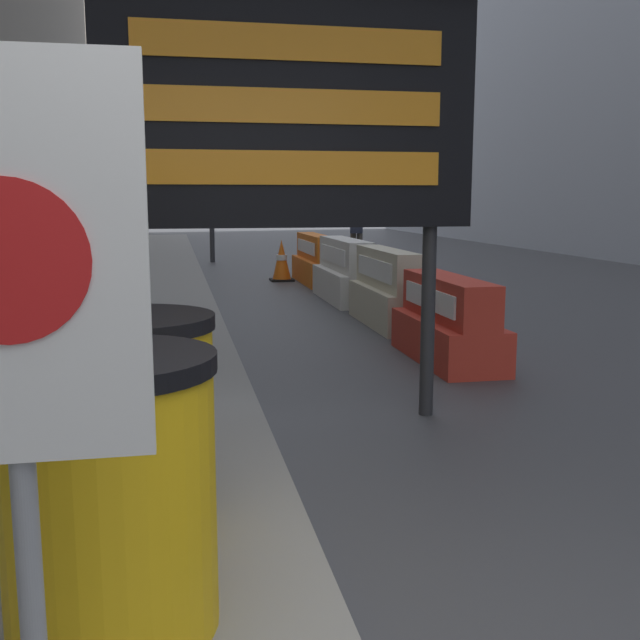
{
  "coord_description": "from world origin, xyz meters",
  "views": [
    {
      "loc": [
        -0.56,
        -1.78,
        1.55
      ],
      "look_at": [
        1.04,
        6.31,
        0.2
      ],
      "focal_mm": 42.0,
      "sensor_mm": 36.0,
      "label": 1
    }
  ],
  "objects_px": {
    "jersey_barrier_orange_near": "(315,262)",
    "traffic_cone_near": "(282,261)",
    "barrel_drum_foreground": "(110,493)",
    "jersey_barrier_cream": "(387,292)",
    "message_board": "(289,103)",
    "jersey_barrier_red_striped": "(448,324)",
    "traffic_light_near_curb": "(210,151)",
    "warning_sign": "(10,310)",
    "barrel_drum_middle": "(134,421)",
    "jersey_barrier_white": "(345,274)",
    "pedestrian_worker": "(357,225)"
  },
  "relations": [
    {
      "from": "jersey_barrier_orange_near",
      "to": "traffic_cone_near",
      "type": "relative_size",
      "value": 2.73
    },
    {
      "from": "barrel_drum_foreground",
      "to": "jersey_barrier_cream",
      "type": "xyz_separation_m",
      "value": [
        2.79,
        6.38,
        -0.19
      ]
    },
    {
      "from": "message_board",
      "to": "jersey_barrier_red_striped",
      "type": "relative_size",
      "value": 1.79
    },
    {
      "from": "barrel_drum_foreground",
      "to": "traffic_light_near_curb",
      "type": "relative_size",
      "value": 0.25
    },
    {
      "from": "jersey_barrier_red_striped",
      "to": "traffic_cone_near",
      "type": "bearing_deg",
      "value": 94.33
    },
    {
      "from": "message_board",
      "to": "jersey_barrier_cream",
      "type": "bearing_deg",
      "value": 64.7
    },
    {
      "from": "jersey_barrier_red_striped",
      "to": "traffic_light_near_curb",
      "type": "relative_size",
      "value": 0.46
    },
    {
      "from": "message_board",
      "to": "traffic_cone_near",
      "type": "distance_m",
      "value": 9.2
    },
    {
      "from": "message_board",
      "to": "traffic_cone_near",
      "type": "xyz_separation_m",
      "value": [
        1.24,
        8.94,
        -1.78
      ]
    },
    {
      "from": "barrel_drum_foreground",
      "to": "jersey_barrier_orange_near",
      "type": "xyz_separation_m",
      "value": [
        2.79,
        11.08,
        -0.21
      ]
    },
    {
      "from": "warning_sign",
      "to": "jersey_barrier_orange_near",
      "type": "xyz_separation_m",
      "value": [
        2.91,
        11.76,
        -0.92
      ]
    },
    {
      "from": "barrel_drum_middle",
      "to": "message_board",
      "type": "bearing_deg",
      "value": 61.88
    },
    {
      "from": "jersey_barrier_orange_near",
      "to": "message_board",
      "type": "bearing_deg",
      "value": -101.9
    },
    {
      "from": "jersey_barrier_white",
      "to": "traffic_light_near_curb",
      "type": "xyz_separation_m",
      "value": [
        -1.6,
        7.26,
        2.24
      ]
    },
    {
      "from": "jersey_barrier_cream",
      "to": "pedestrian_worker",
      "type": "height_order",
      "value": "pedestrian_worker"
    },
    {
      "from": "barrel_drum_foreground",
      "to": "pedestrian_worker",
      "type": "distance_m",
      "value": 14.28
    },
    {
      "from": "traffic_cone_near",
      "to": "pedestrian_worker",
      "type": "height_order",
      "value": "pedestrian_worker"
    },
    {
      "from": "barrel_drum_foreground",
      "to": "jersey_barrier_orange_near",
      "type": "relative_size",
      "value": 0.44
    },
    {
      "from": "jersey_barrier_cream",
      "to": "traffic_light_near_curb",
      "type": "bearing_deg",
      "value": 99.53
    },
    {
      "from": "jersey_barrier_cream",
      "to": "traffic_cone_near",
      "type": "xyz_separation_m",
      "value": [
        -0.55,
        5.16,
        -0.03
      ]
    },
    {
      "from": "barrel_drum_middle",
      "to": "jersey_barrier_cream",
      "type": "height_order",
      "value": "barrel_drum_middle"
    },
    {
      "from": "traffic_light_near_curb",
      "to": "message_board",
      "type": "bearing_deg",
      "value": -90.8
    },
    {
      "from": "jersey_barrier_white",
      "to": "traffic_cone_near",
      "type": "height_order",
      "value": "jersey_barrier_white"
    },
    {
      "from": "jersey_barrier_red_striped",
      "to": "jersey_barrier_cream",
      "type": "xyz_separation_m",
      "value": [
        0.0,
        2.09,
        0.05
      ]
    },
    {
      "from": "jersey_barrier_cream",
      "to": "jersey_barrier_white",
      "type": "height_order",
      "value": "jersey_barrier_white"
    },
    {
      "from": "barrel_drum_foreground",
      "to": "jersey_barrier_white",
      "type": "xyz_separation_m",
      "value": [
        2.79,
        8.65,
        -0.19
      ]
    },
    {
      "from": "message_board",
      "to": "jersey_barrier_cream",
      "type": "relative_size",
      "value": 1.63
    },
    {
      "from": "barrel_drum_middle",
      "to": "jersey_barrier_red_striped",
      "type": "xyz_separation_m",
      "value": [
        2.75,
        3.49,
        -0.25
      ]
    },
    {
      "from": "traffic_cone_near",
      "to": "pedestrian_worker",
      "type": "relative_size",
      "value": 0.48
    },
    {
      "from": "message_board",
      "to": "traffic_cone_near",
      "type": "bearing_deg",
      "value": 82.11
    },
    {
      "from": "barrel_drum_foreground",
      "to": "message_board",
      "type": "height_order",
      "value": "message_board"
    },
    {
      "from": "jersey_barrier_white",
      "to": "jersey_barrier_orange_near",
      "type": "bearing_deg",
      "value": 90.0
    },
    {
      "from": "message_board",
      "to": "pedestrian_worker",
      "type": "height_order",
      "value": "message_board"
    },
    {
      "from": "jersey_barrier_orange_near",
      "to": "barrel_drum_middle",
      "type": "bearing_deg",
      "value": -104.96
    },
    {
      "from": "barrel_drum_foreground",
      "to": "message_board",
      "type": "bearing_deg",
      "value": 68.94
    },
    {
      "from": "message_board",
      "to": "jersey_barrier_red_striped",
      "type": "bearing_deg",
      "value": 43.39
    },
    {
      "from": "message_board",
      "to": "pedestrian_worker",
      "type": "distance_m",
      "value": 11.57
    },
    {
      "from": "jersey_barrier_white",
      "to": "jersey_barrier_orange_near",
      "type": "relative_size",
      "value": 0.99
    },
    {
      "from": "message_board",
      "to": "pedestrian_worker",
      "type": "relative_size",
      "value": 1.85
    },
    {
      "from": "jersey_barrier_red_striped",
      "to": "jersey_barrier_cream",
      "type": "relative_size",
      "value": 0.91
    },
    {
      "from": "jersey_barrier_red_striped",
      "to": "jersey_barrier_cream",
      "type": "height_order",
      "value": "jersey_barrier_cream"
    },
    {
      "from": "jersey_barrier_cream",
      "to": "jersey_barrier_red_striped",
      "type": "bearing_deg",
      "value": -90.0
    },
    {
      "from": "message_board",
      "to": "traffic_light_near_curb",
      "type": "distance_m",
      "value": 13.33
    },
    {
      "from": "message_board",
      "to": "jersey_barrier_cream",
      "type": "xyz_separation_m",
      "value": [
        1.79,
        3.78,
        -1.75
      ]
    },
    {
      "from": "jersey_barrier_white",
      "to": "pedestrian_worker",
      "type": "distance_m",
      "value": 5.22
    },
    {
      "from": "barrel_drum_foreground",
      "to": "jersey_barrier_cream",
      "type": "bearing_deg",
      "value": 66.39
    },
    {
      "from": "jersey_barrier_red_striped",
      "to": "traffic_light_near_curb",
      "type": "height_order",
      "value": "traffic_light_near_curb"
    },
    {
      "from": "warning_sign",
      "to": "pedestrian_worker",
      "type": "bearing_deg",
      "value": 73.16
    },
    {
      "from": "traffic_light_near_curb",
      "to": "barrel_drum_middle",
      "type": "bearing_deg",
      "value": -94.34
    },
    {
      "from": "jersey_barrier_white",
      "to": "traffic_light_near_curb",
      "type": "bearing_deg",
      "value": 102.43
    }
  ]
}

